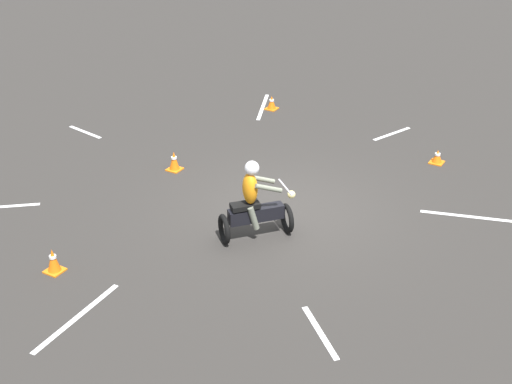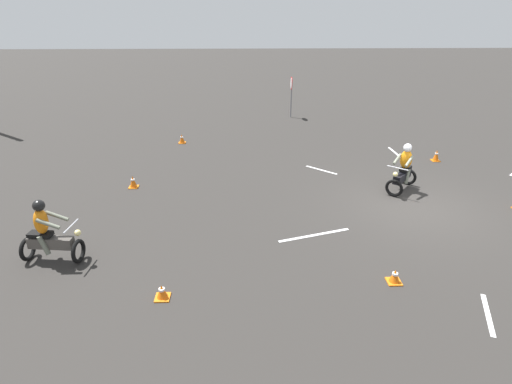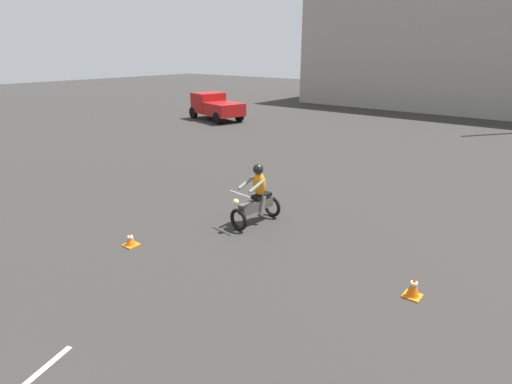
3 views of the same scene
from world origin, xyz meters
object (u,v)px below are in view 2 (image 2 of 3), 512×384
(traffic_cone_mid_left, at_px, (182,139))
(traffic_cone_far_right, at_px, (395,276))
(motorcycle_rider_background, at_px, (48,235))
(motorcycle_rider_foreground, at_px, (403,170))
(traffic_cone_mid_center, at_px, (436,156))
(traffic_cone_far_center, at_px, (162,292))
(stop_sign, at_px, (291,89))
(traffic_cone_far_left, at_px, (133,182))

(traffic_cone_mid_left, height_order, traffic_cone_far_right, traffic_cone_mid_left)
(motorcycle_rider_background, bearing_deg, traffic_cone_mid_left, 175.10)
(motorcycle_rider_foreground, height_order, motorcycle_rider_background, same)
(motorcycle_rider_background, xyz_separation_m, traffic_cone_mid_left, (9.69, -1.86, -0.52))
(traffic_cone_mid_center, xyz_separation_m, traffic_cone_far_right, (-8.02, 4.56, -0.07))
(motorcycle_rider_foreground, relative_size, traffic_cone_far_center, 5.01)
(traffic_cone_mid_left, bearing_deg, motorcycle_rider_foreground, -124.33)
(stop_sign, relative_size, traffic_cone_mid_center, 4.88)
(traffic_cone_mid_left, height_order, traffic_cone_far_left, traffic_cone_far_left)
(traffic_cone_far_left, bearing_deg, motorcycle_rider_foreground, -93.11)
(traffic_cone_far_center, bearing_deg, traffic_cone_mid_center, -49.22)
(traffic_cone_mid_left, bearing_deg, motorcycle_rider_background, 169.14)
(motorcycle_rider_foreground, relative_size, traffic_cone_mid_left, 3.89)
(traffic_cone_far_center, relative_size, traffic_cone_far_left, 0.76)
(motorcycle_rider_background, xyz_separation_m, traffic_cone_far_center, (-1.53, -2.97, -0.57))
(traffic_cone_mid_center, distance_m, traffic_cone_far_center, 12.88)
(traffic_cone_far_center, bearing_deg, motorcycle_rider_background, 62.75)
(traffic_cone_mid_center, bearing_deg, traffic_cone_far_center, 130.78)
(stop_sign, relative_size, traffic_cone_mid_left, 5.40)
(stop_sign, xyz_separation_m, traffic_cone_far_center, (-16.13, 4.55, -1.48))
(motorcycle_rider_foreground, height_order, stop_sign, stop_sign)
(stop_sign, relative_size, traffic_cone_far_right, 6.88)
(traffic_cone_far_center, bearing_deg, traffic_cone_far_left, 19.22)
(traffic_cone_mid_center, relative_size, traffic_cone_far_right, 1.41)
(motorcycle_rider_foreground, distance_m, traffic_cone_far_center, 9.12)
(traffic_cone_far_right, distance_m, traffic_cone_far_center, 5.21)
(stop_sign, relative_size, traffic_cone_far_center, 6.94)
(traffic_cone_mid_center, relative_size, traffic_cone_far_left, 1.09)
(traffic_cone_mid_left, bearing_deg, traffic_cone_far_right, -149.79)
(stop_sign, xyz_separation_m, traffic_cone_far_right, (-15.74, -0.65, -1.47))
(motorcycle_rider_background, height_order, traffic_cone_mid_left, motorcycle_rider_background)
(traffic_cone_far_center, bearing_deg, stop_sign, -15.75)
(motorcycle_rider_foreground, bearing_deg, traffic_cone_far_right, 109.08)
(traffic_cone_far_center, height_order, traffic_cone_far_left, traffic_cone_far_left)
(stop_sign, height_order, traffic_cone_mid_center, stop_sign)
(motorcycle_rider_foreground, xyz_separation_m, traffic_cone_mid_left, (5.69, 8.34, -0.52))
(motorcycle_rider_foreground, bearing_deg, traffic_cone_mid_center, -90.55)
(motorcycle_rider_foreground, bearing_deg, motorcycle_rider_background, 62.07)
(motorcycle_rider_background, bearing_deg, traffic_cone_mid_center, 124.37)
(motorcycle_rider_background, bearing_deg, motorcycle_rider_foreground, 117.37)
(stop_sign, bearing_deg, traffic_cone_mid_left, 130.89)
(motorcycle_rider_foreground, height_order, traffic_cone_mid_center, motorcycle_rider_foreground)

